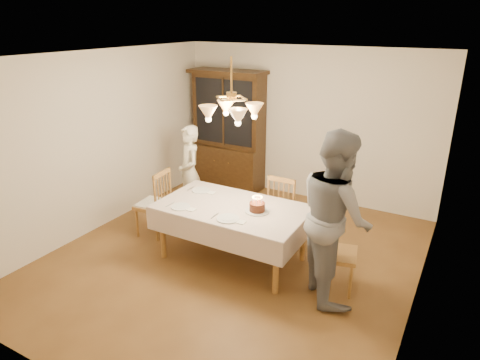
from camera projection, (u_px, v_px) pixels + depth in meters
The scene contains 14 objects.
ground at pixel (233, 258), 5.71m from camera, with size 5.00×5.00×0.00m, color brown.
room_shell at pixel (232, 144), 5.15m from camera, with size 5.00×5.00×5.00m.
dining_table at pixel (232, 212), 5.46m from camera, with size 1.90×1.10×0.76m.
china_hutch at pixel (229, 133), 7.81m from camera, with size 1.38×0.54×2.16m.
chair_far_side at pixel (285, 211), 6.06m from camera, with size 0.44×0.42×1.00m.
chair_left_end at pixel (153, 205), 6.21m from camera, with size 0.46×0.48×1.00m.
chair_right_end at pixel (337, 254), 4.94m from camera, with size 0.51×0.52×1.00m.
elderly_woman at pixel (190, 172), 6.67m from camera, with size 0.54×0.36×1.49m, color #EFE5CA.
adult_in_grey at pixel (335, 216), 4.68m from camera, with size 0.94×0.74×1.94m, color slate.
birthday_cake at pixel (257, 208), 5.27m from camera, with size 0.30×0.30×0.20m.
place_setting_near_left at pixel (181, 207), 5.40m from camera, with size 0.39×0.24×0.02m.
place_setting_near_right at pixel (229, 219), 5.08m from camera, with size 0.42×0.27×0.02m.
place_setting_far_left at pixel (202, 190), 5.92m from camera, with size 0.40×0.25×0.02m.
chandelier at pixel (232, 111), 5.00m from camera, with size 0.62×0.62×0.73m.
Camera 1 is at (2.52, -4.28, 3.00)m, focal length 32.00 mm.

